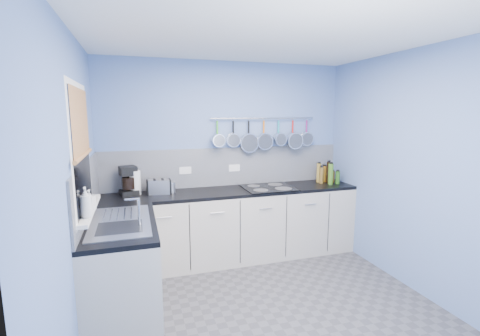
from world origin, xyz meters
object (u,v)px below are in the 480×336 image
soap_bottle_a (86,202)px  canister (172,187)px  toaster (159,187)px  soap_bottle_b (89,200)px  coffee_maker (128,181)px  paper_towel (135,183)px  hob (268,188)px

soap_bottle_a → canister: size_ratio=1.92×
toaster → canister: toaster is taller
soap_bottle_b → canister: soap_bottle_b is taller
coffee_maker → canister: size_ratio=2.72×
paper_towel → canister: 0.43m
soap_bottle_a → canister: (0.78, 1.27, -0.21)m
canister → hob: (1.20, -0.13, -0.06)m
toaster → canister: size_ratio=2.10×
soap_bottle_b → paper_towel: size_ratio=0.60×
soap_bottle_a → soap_bottle_b: 0.22m
soap_bottle_a → hob: bearing=30.0°
soap_bottle_a → hob: size_ratio=0.38×
soap_bottle_a → coffee_maker: (0.29, 1.29, -0.10)m
soap_bottle_b → hob: bearing=25.2°
soap_bottle_b → coffee_maker: size_ratio=0.51×
soap_bottle_a → coffee_maker: 1.33m
soap_bottle_b → hob: size_ratio=0.27×
soap_bottle_a → soap_bottle_b: size_ratio=1.39×
paper_towel → hob: size_ratio=0.45×
soap_bottle_a → hob: (1.99, 1.15, -0.26)m
soap_bottle_a → coffee_maker: soap_bottle_a is taller
paper_towel → toaster: size_ratio=1.09×
paper_towel → canister: bearing=-3.4°
soap_bottle_a → toaster: size_ratio=0.91×
coffee_maker → toaster: 0.35m
toaster → hob: toaster is taller
toaster → soap_bottle_b: bearing=-112.6°
paper_towel → canister: size_ratio=2.29×
paper_towel → toaster: (0.26, -0.04, -0.06)m
toaster → hob: bearing=3.6°
paper_towel → toaster: bearing=-7.7°
soap_bottle_b → paper_towel: soap_bottle_b is taller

